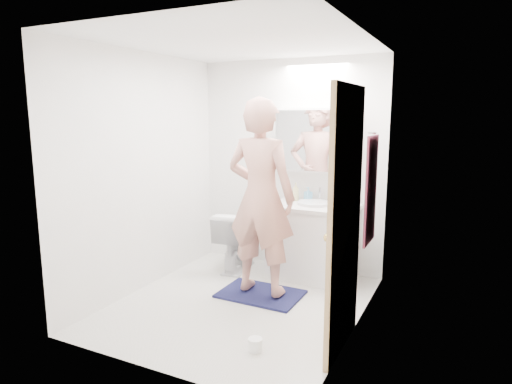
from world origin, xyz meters
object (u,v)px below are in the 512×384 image
Objects in this scene: medicine_cabinet at (313,140)px; soap_bottle_a at (296,192)px; toilet at (237,240)px; toothbrush_cup at (337,200)px; person at (261,197)px; toilet_paper_roll at (255,345)px; soap_bottle_b at (308,194)px; vanity_cabinet at (312,243)px.

medicine_cabinet is 0.61m from soap_bottle_a.
toilet is 0.88m from soap_bottle_a.
toothbrush_cup is (1.09, 0.28, 0.52)m from toilet.
medicine_cabinet is at bearing -102.35° from person.
soap_bottle_b is at bearing 97.53° from toilet_paper_roll.
toilet is 6.30× the size of toilet_paper_roll.
medicine_cabinet is 1.05m from person.
vanity_cabinet is 0.47× the size of person.
toothbrush_cup is 0.89× the size of toilet_paper_roll.
toothbrush_cup is (0.22, 0.16, 0.48)m from vanity_cabinet.
toothbrush_cup reaches higher than vanity_cabinet.
toilet is at bearing -157.46° from medicine_cabinet.
medicine_cabinet reaches higher than soap_bottle_a.
toilet is 7.07× the size of toothbrush_cup.
soap_bottle_b is (0.17, 0.87, -0.10)m from person.
vanity_cabinet is 1.30× the size of toilet.
toilet is 1.24m from toothbrush_cup.
person is (-0.21, -0.90, -0.50)m from medicine_cabinet.
soap_bottle_b reaches higher than toilet_paper_roll.
toilet_paper_roll is at bearing -82.47° from soap_bottle_b.
toothbrush_cup reaches higher than toilet_paper_roll.
toilet_paper_roll is at bearing 113.99° from person.
person reaches higher than medicine_cabinet.
person is 1.00m from toothbrush_cup.
soap_bottle_b is (0.14, 0.03, -0.02)m from soap_bottle_a.
soap_bottle_a is at bearing -91.68° from person.
medicine_cabinet is at bearing 170.74° from toothbrush_cup.
soap_bottle_a is 1.86× the size of toilet_paper_roll.
person is at bearing -103.09° from medicine_cabinet.
soap_bottle_b is 0.34m from toothbrush_cup.
vanity_cabinet is 8.18× the size of toilet_paper_roll.
toilet_paper_roll is at bearing -78.09° from soap_bottle_a.
soap_bottle_a is at bearing -178.81° from toothbrush_cup.
person is 0.89m from soap_bottle_b.
toothbrush_cup is (0.34, -0.02, -0.03)m from soap_bottle_b.
soap_bottle_b reaches higher than toilet.
soap_bottle_a is at bearing -167.80° from soap_bottle_b.
soap_bottle_a is 2.08× the size of toothbrush_cup.
soap_bottle_a is 1.29× the size of soap_bottle_b.
soap_bottle_b reaches higher than toothbrush_cup.
person is (0.57, -0.58, 0.65)m from toilet.
person is at bearing 113.25° from toilet_paper_roll.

